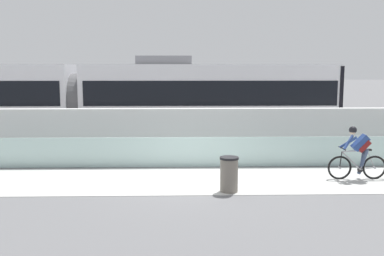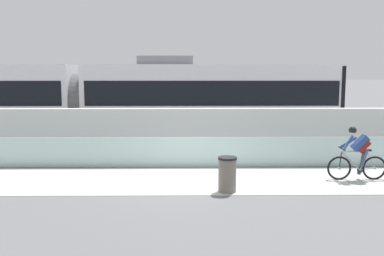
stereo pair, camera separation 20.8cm
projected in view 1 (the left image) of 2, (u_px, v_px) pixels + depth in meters
The scene contains 9 objects.
ground_plane at pixel (194, 180), 13.37m from camera, with size 200.00×200.00×0.00m, color slate.
bike_path_deck at pixel (194, 180), 13.37m from camera, with size 32.00×3.20×0.01m, color beige.
glass_parapet at pixel (192, 152), 15.14m from camera, with size 32.00×0.05×1.01m, color silver.
concrete_barrier_wall at pixel (191, 132), 16.86m from camera, with size 32.00×0.36×1.81m, color silver.
tram_rail_near at pixel (190, 145), 19.45m from camera, with size 32.00×0.08×0.01m, color #595654.
tram_rail_far at pixel (189, 139), 20.87m from camera, with size 32.00×0.08×0.01m, color #595654.
tram at pixel (78, 100), 19.77m from camera, with size 22.56×2.54×3.81m.
cyclist_on_bike at pixel (358, 154), 13.39m from camera, with size 1.77×0.58×1.61m.
trash_bin at pixel (229, 174), 12.09m from camera, with size 0.51×0.51×0.96m.
Camera 1 is at (-0.40, -13.03, 3.37)m, focal length 42.16 mm.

